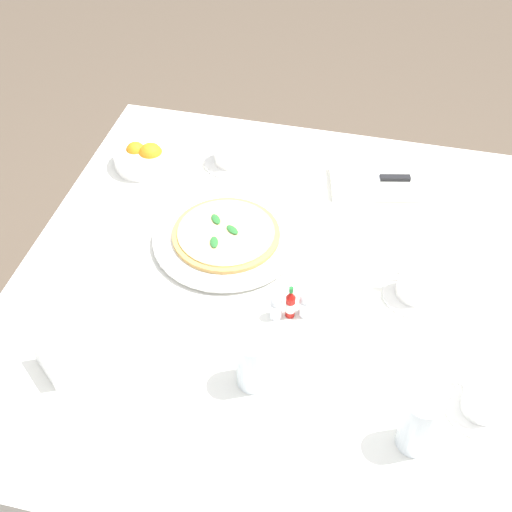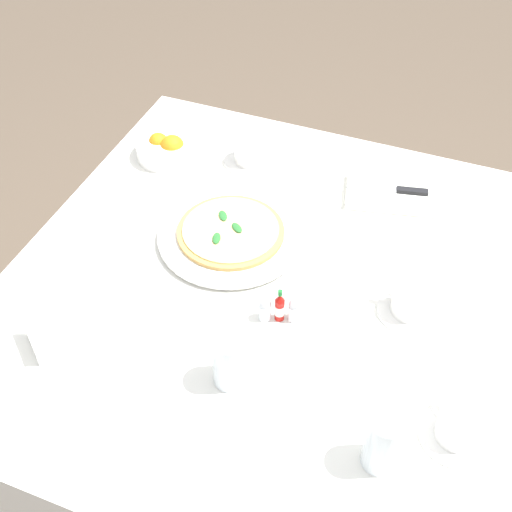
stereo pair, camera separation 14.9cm
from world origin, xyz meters
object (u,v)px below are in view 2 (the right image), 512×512
(pizza_plate, at_px, (231,235))
(pepper_shaker, at_px, (294,310))
(water_glass_near_right, at_px, (230,362))
(coffee_cup_back_corner, at_px, (458,428))
(coffee_cup_near_left, at_px, (249,152))
(menu_card, at_px, (31,340))
(hot_sauce_bottle, at_px, (280,307))
(pizza, at_px, (231,231))
(water_glass_center_back, at_px, (383,444))
(salt_shaker, at_px, (265,310))
(coffee_cup_far_left, at_px, (410,302))
(dinner_knife, at_px, (391,189))
(napkin_folded, at_px, (392,194))
(citrus_bowl, at_px, (166,148))

(pizza_plate, xyz_separation_m, pepper_shaker, (-0.21, 0.17, 0.01))
(water_glass_near_right, bearing_deg, coffee_cup_back_corner, -175.46)
(coffee_cup_near_left, height_order, menu_card, coffee_cup_near_left)
(pizza_plate, height_order, water_glass_near_right, water_glass_near_right)
(hot_sauce_bottle, bearing_deg, pizza, -44.59)
(coffee_cup_back_corner, relative_size, water_glass_center_back, 1.03)
(pizza, distance_m, menu_card, 0.49)
(salt_shaker, bearing_deg, coffee_cup_far_left, -155.51)
(coffee_cup_near_left, relative_size, pepper_shaker, 2.34)
(coffee_cup_near_left, xyz_separation_m, dinner_knife, (-0.37, 0.01, -0.01))
(water_glass_near_right, bearing_deg, napkin_folded, -103.96)
(menu_card, bearing_deg, salt_shaker, 70.97)
(pizza, bearing_deg, hot_sauce_bottle, 135.41)
(water_glass_near_right, height_order, menu_card, water_glass_near_right)
(pizza_plate, height_order, hot_sauce_bottle, hot_sauce_bottle)
(water_glass_near_right, distance_m, dinner_knife, 0.65)
(hot_sauce_bottle, bearing_deg, water_glass_near_right, 78.64)
(water_glass_near_right, distance_m, pepper_shaker, 0.20)
(pizza, bearing_deg, pepper_shaker, 141.04)
(salt_shaker, bearing_deg, pizza_plate, -50.85)
(water_glass_near_right, distance_m, citrus_bowl, 0.73)
(coffee_cup_far_left, relative_size, dinner_knife, 0.68)
(coffee_cup_back_corner, relative_size, menu_card, 1.80)
(citrus_bowl, xyz_separation_m, pepper_shaker, (-0.49, 0.40, -0.00))
(napkin_folded, height_order, salt_shaker, salt_shaker)
(hot_sauce_bottle, distance_m, menu_card, 0.49)
(water_glass_center_back, height_order, salt_shaker, water_glass_center_back)
(napkin_folded, distance_m, menu_card, 0.90)
(salt_shaker, bearing_deg, coffee_cup_near_left, -64.74)
(coffee_cup_far_left, bearing_deg, pizza_plate, -9.21)
(pepper_shaker, height_order, menu_card, menu_card)
(pizza, xyz_separation_m, dinner_knife, (-0.30, -0.28, -0.00))
(pizza, height_order, water_glass_center_back, water_glass_center_back)
(coffee_cup_near_left, bearing_deg, hot_sauce_bottle, 118.45)
(hot_sauce_bottle, bearing_deg, menu_card, 30.82)
(dinner_knife, bearing_deg, pizza, 29.94)
(coffee_cup_back_corner, xyz_separation_m, napkin_folded, (0.26, -0.60, -0.02))
(water_glass_center_back, relative_size, salt_shaker, 2.24)
(coffee_cup_near_left, xyz_separation_m, water_glass_center_back, (-0.52, 0.70, 0.02))
(coffee_cup_far_left, distance_m, pepper_shaker, 0.24)
(coffee_cup_back_corner, height_order, dinner_knife, coffee_cup_back_corner)
(water_glass_center_back, bearing_deg, citrus_bowl, -41.48)
(pizza, bearing_deg, salt_shaker, 129.19)
(pizza_plate, xyz_separation_m, coffee_cup_far_left, (-0.43, 0.07, 0.02))
(pizza, relative_size, citrus_bowl, 1.63)
(coffee_cup_near_left, distance_m, salt_shaker, 0.53)
(pizza, relative_size, coffee_cup_far_left, 1.85)
(hot_sauce_bottle, relative_size, salt_shaker, 1.48)
(pizza_plate, bearing_deg, water_glass_near_right, 112.76)
(coffee_cup_far_left, distance_m, salt_shaker, 0.30)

